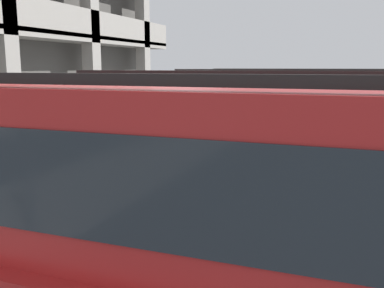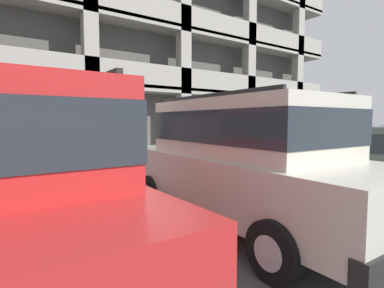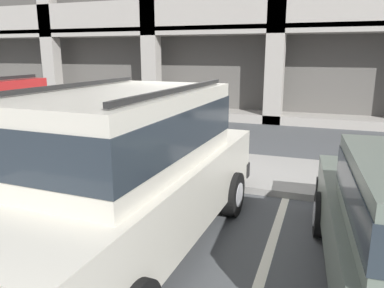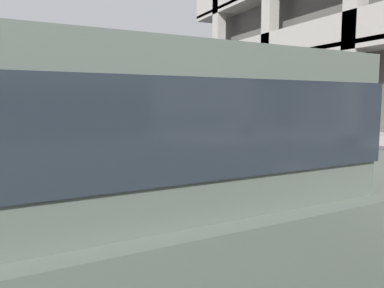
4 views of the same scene
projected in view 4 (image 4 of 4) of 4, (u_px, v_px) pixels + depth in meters
ground_plane at (232, 189)px, 5.91m from camera, size 80.00×80.00×0.10m
sidewalk at (297, 175)px, 6.44m from camera, size 40.00×2.20×0.12m
parking_stall_lines at (196, 230)px, 3.87m from camera, size 13.05×4.80×0.01m
silver_suv at (89, 120)px, 4.90m from camera, size 2.13×4.84×2.03m
red_sedan at (68, 113)px, 7.82m from camera, size 2.02×4.78×2.03m
dark_hatchback at (150, 197)px, 2.01m from camera, size 2.07×4.60×1.54m
parking_meter_near at (261, 107)px, 5.69m from camera, size 0.35×0.12×1.50m
parking_meter_far at (139, 108)px, 11.55m from camera, size 0.15×0.12×1.52m
fire_hydrant at (166, 133)px, 10.30m from camera, size 0.30×0.30×0.70m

